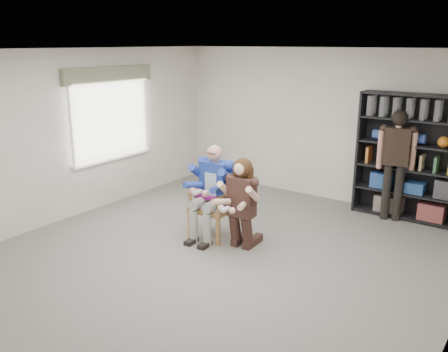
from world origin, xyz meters
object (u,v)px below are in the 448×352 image
Objects in this scene: armchair at (213,202)px; kneeling_woman at (240,205)px; seated_man at (213,192)px; bookshelf at (412,158)px; standing_man at (395,167)px.

kneeling_woman reaches higher than armchair.
armchair is 0.84× the size of kneeling_woman.
bookshelf reaches higher than seated_man.
standing_man is (1.42, 2.44, 0.26)m from kneeling_woman.
bookshelf is at bearing 46.33° from armchair.
standing_man is at bearing 46.53° from armchair.
bookshelf reaches higher than standing_man.
kneeling_woman is (0.58, -0.12, -0.06)m from seated_man.
kneeling_woman is at bearing -133.23° from standing_man.
armchair is at bearing 165.52° from kneeling_woman.
bookshelf is (2.20, 2.55, 0.33)m from seated_man.
standing_man reaches higher than seated_man.
standing_man is at bearing 57.10° from kneeling_woman.
seated_man is (0.00, 0.00, 0.17)m from armchair.
armchair is 0.60× the size of standing_man.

